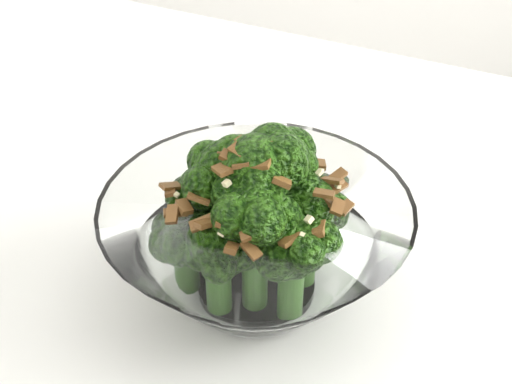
{
  "coord_description": "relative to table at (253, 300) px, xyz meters",
  "views": [
    {
      "loc": [
        -0.08,
        -0.48,
        1.14
      ],
      "look_at": [
        -0.09,
        -0.09,
        0.84
      ],
      "focal_mm": 50.0,
      "sensor_mm": 36.0,
      "label": 1
    }
  ],
  "objects": [
    {
      "name": "broccoli_dish",
      "position": [
        0.0,
        -0.06,
        0.12
      ],
      "size": [
        0.22,
        0.22,
        0.14
      ],
      "color": "white",
      "rests_on": "table"
    },
    {
      "name": "table",
      "position": [
        0.0,
        0.0,
        0.0
      ],
      "size": [
        1.42,
        1.22,
        0.75
      ],
      "color": "white",
      "rests_on": "ground"
    }
  ]
}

